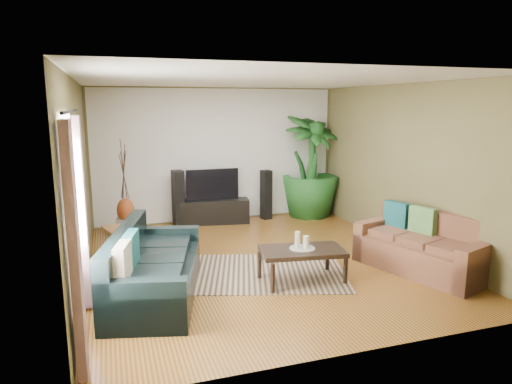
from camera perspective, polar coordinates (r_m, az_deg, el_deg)
name	(u,v)px	position (r m, az deg, el deg)	size (l,w,h in m)	color
floor	(260,262)	(7.05, 0.51, -8.71)	(5.50, 5.50, 0.00)	olive
ceiling	(260,80)	(6.64, 0.55, 13.79)	(5.50, 5.50, 0.00)	white
wall_back	(217,155)	(9.34, -4.87, 4.63)	(5.00, 5.00, 0.00)	brown
wall_front	(357,218)	(4.25, 12.45, -3.19)	(5.00, 5.00, 0.00)	brown
wall_left	(79,183)	(6.38, -21.27, 1.00)	(5.50, 5.50, 0.00)	brown
wall_right	(405,167)	(7.87, 18.08, 2.95)	(5.50, 5.50, 0.00)	brown
backwall_panel	(217,155)	(9.33, -4.86, 4.62)	(4.90, 4.90, 0.00)	white
window_pane	(72,205)	(4.80, -22.02, -1.50)	(1.80, 1.80, 0.00)	white
curtain_near	(75,252)	(4.14, -21.73, -6.99)	(0.08, 0.35, 2.20)	gray
curtain_far	(83,212)	(5.58, -20.84, -2.40)	(0.08, 0.35, 2.20)	gray
curtain_rod	(70,111)	(4.70, -22.19, 9.31)	(0.03, 0.03, 1.90)	black
sofa_left	(156,262)	(5.90, -12.38, -8.56)	(2.21, 0.95, 0.85)	black
sofa_right	(421,243)	(6.95, 19.95, -5.98)	(1.82, 0.82, 0.85)	brown
area_rug	(267,272)	(6.61, 1.33, -10.01)	(2.22, 1.57, 0.01)	tan
coffee_table	(302,265)	(6.27, 5.76, -9.08)	(1.12, 0.61, 0.46)	black
candle_tray	(302,248)	(6.19, 5.80, -7.03)	(0.34, 0.34, 0.02)	#9A9994
candle_tall	(297,240)	(6.16, 5.20, -5.95)	(0.07, 0.07, 0.22)	white
candle_mid	(306,242)	(6.15, 6.31, -6.26)	(0.07, 0.07, 0.17)	white
candle_short	(305,241)	(6.25, 6.18, -6.12)	(0.07, 0.07, 0.14)	beige
tv_stand	(213,211)	(9.25, -5.41, -2.42)	(1.44, 0.43, 0.48)	black
television	(212,184)	(9.14, -5.47, 0.95)	(1.06, 0.06, 0.62)	black
speaker_left	(178,198)	(9.06, -9.68, -0.78)	(0.20, 0.22, 1.11)	black
speaker_right	(266,195)	(9.50, 1.27, -0.34)	(0.18, 0.21, 1.03)	black
potted_plant	(310,166)	(9.73, 6.75, 3.28)	(1.22, 1.22, 2.17)	#1A501C
plant_pot	(309,209)	(9.90, 6.63, -2.06)	(0.40, 0.40, 0.31)	black
pedestal	(127,228)	(8.59, -15.87, -4.32)	(0.34, 0.34, 0.34)	gray
vase	(126,210)	(8.51, -15.99, -2.20)	(0.31, 0.31, 0.44)	brown
side_table	(126,245)	(7.16, -15.99, -6.42)	(0.54, 0.54, 0.57)	brown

